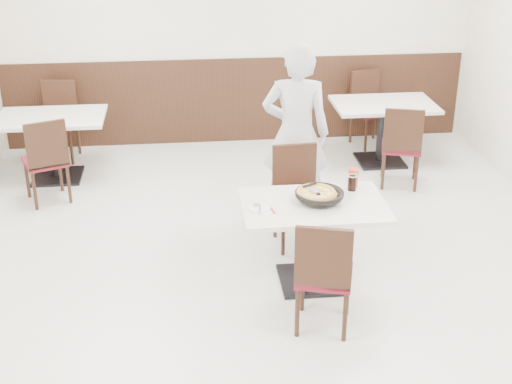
{
  "coord_description": "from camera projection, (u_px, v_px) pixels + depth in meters",
  "views": [
    {
      "loc": [
        -0.72,
        -5.4,
        3.27
      ],
      "look_at": [
        -0.16,
        -0.3,
        0.95
      ],
      "focal_mm": 50.0,
      "sensor_mm": 36.0,
      "label": 1
    }
  ],
  "objects": [
    {
      "name": "chair_far",
      "position": [
        298.0,
        199.0,
        6.64
      ],
      "size": [
        0.45,
        0.45,
        0.95
      ],
      "primitive_type": null,
      "rotation": [
        0.0,
        0.0,
        3.22
      ],
      "color": "black",
      "rests_on": "floor"
    },
    {
      "name": "pizza_server",
      "position": [
        315.0,
        191.0,
        5.91
      ],
      "size": [
        0.09,
        0.1,
        0.0
      ],
      "primitive_type": "cube",
      "rotation": [
        0.0,
        0.0,
        0.23
      ],
      "color": "white",
      "rests_on": "pizza"
    },
    {
      "name": "side_plate",
      "position": [
        260.0,
        208.0,
        5.8
      ],
      "size": [
        0.19,
        0.19,
        0.01
      ],
      "primitive_type": "cylinder",
      "rotation": [
        0.0,
        0.0,
        0.05
      ],
      "color": "silver",
      "rests_on": "napkin"
    },
    {
      "name": "bg_chair_right_far",
      "position": [
        371.0,
        110.0,
        9.12
      ],
      "size": [
        0.53,
        0.53,
        0.95
      ],
      "primitive_type": null,
      "rotation": [
        0.0,
        0.0,
        3.46
      ],
      "color": "black",
      "rests_on": "floor"
    },
    {
      "name": "napkin",
      "position": [
        263.0,
        210.0,
        5.78
      ],
      "size": [
        0.19,
        0.19,
        0.0
      ],
      "primitive_type": "cube",
      "rotation": [
        0.0,
        0.0,
        0.19
      ],
      "color": "white",
      "rests_on": "main_table"
    },
    {
      "name": "wall_back",
      "position": [
        236.0,
        34.0,
        8.9
      ],
      "size": [
        6.0,
        0.04,
        2.8
      ],
      "primitive_type": "cube",
      "color": "beige",
      "rests_on": "floor"
    },
    {
      "name": "red_cup",
      "position": [
        353.0,
        178.0,
        6.2
      ],
      "size": [
        0.09,
        0.09,
        0.16
      ],
      "primitive_type": "cylinder",
      "rotation": [
        0.0,
        0.0,
        0.05
      ],
      "color": "#B63611",
      "rests_on": "main_table"
    },
    {
      "name": "floor",
      "position": [
        271.0,
        275.0,
        6.31
      ],
      "size": [
        7.0,
        7.0,
        0.0
      ],
      "primitive_type": "plane",
      "color": "beige",
      "rests_on": "ground"
    },
    {
      "name": "bg_chair_left_near",
      "position": [
        45.0,
        159.0,
        7.55
      ],
      "size": [
        0.55,
        0.55,
        0.95
      ],
      "primitive_type": null,
      "rotation": [
        0.0,
        0.0,
        0.38
      ],
      "color": "black",
      "rests_on": "floor"
    },
    {
      "name": "bg_table_left",
      "position": [
        55.0,
        147.0,
        8.16
      ],
      "size": [
        1.22,
        0.84,
        0.75
      ],
      "primitive_type": null,
      "rotation": [
        0.0,
        0.0,
        0.03
      ],
      "color": "silver",
      "rests_on": "floor"
    },
    {
      "name": "bg_chair_left_far",
      "position": [
        58.0,
        122.0,
        8.66
      ],
      "size": [
        0.47,
        0.47,
        0.95
      ],
      "primitive_type": null,
      "rotation": [
        0.0,
        0.0,
        3.02
      ],
      "color": "black",
      "rests_on": "floor"
    },
    {
      "name": "trivet",
      "position": [
        316.0,
        201.0,
        5.91
      ],
      "size": [
        0.12,
        0.12,
        0.04
      ],
      "primitive_type": "cylinder",
      "rotation": [
        0.0,
        0.0,
        0.05
      ],
      "color": "black",
      "rests_on": "main_table"
    },
    {
      "name": "bg_chair_right_near",
      "position": [
        401.0,
        145.0,
        7.94
      ],
      "size": [
        0.52,
        0.52,
        0.95
      ],
      "primitive_type": null,
      "rotation": [
        0.0,
        0.0,
        -0.28
      ],
      "color": "black",
      "rests_on": "floor"
    },
    {
      "name": "pizza_pan",
      "position": [
        319.0,
        197.0,
        5.92
      ],
      "size": [
        0.34,
        0.34,
        0.01
      ],
      "primitive_type": "cylinder",
      "rotation": [
        0.0,
        0.0,
        0.05
      ],
      "color": "black",
      "rests_on": "trivet"
    },
    {
      "name": "cola_glass",
      "position": [
        352.0,
        183.0,
        6.12
      ],
      "size": [
        0.08,
        0.08,
        0.13
      ],
      "primitive_type": "cylinder",
      "rotation": [
        0.0,
        0.0,
        0.05
      ],
      "color": "black",
      "rests_on": "main_table"
    },
    {
      "name": "fork",
      "position": [
        260.0,
        209.0,
        5.76
      ],
      "size": [
        0.04,
        0.17,
        0.0
      ],
      "primitive_type": "cube",
      "rotation": [
        0.0,
        0.0,
        -0.16
      ],
      "color": "white",
      "rests_on": "side_plate"
    },
    {
      "name": "diner_person",
      "position": [
        296.0,
        134.0,
        6.98
      ],
      "size": [
        0.73,
        0.54,
        1.83
      ],
      "primitive_type": "imported",
      "rotation": [
        0.0,
        0.0,
        2.97
      ],
      "color": "silver",
      "rests_on": "floor"
    },
    {
      "name": "chair_near",
      "position": [
        324.0,
        273.0,
        5.42
      ],
      "size": [
        0.52,
        0.52,
        0.95
      ],
      "primitive_type": null,
      "rotation": [
        0.0,
        0.0,
        -0.28
      ],
      "color": "black",
      "rests_on": "floor"
    },
    {
      "name": "bg_table_right",
      "position": [
        382.0,
        133.0,
        8.61
      ],
      "size": [
        1.25,
        0.88,
        0.75
      ],
      "primitive_type": null,
      "rotation": [
        0.0,
        0.0,
        -0.06
      ],
      "color": "silver",
      "rests_on": "floor"
    },
    {
      "name": "pizza",
      "position": [
        316.0,
        194.0,
        5.93
      ],
      "size": [
        0.37,
        0.37,
        0.02
      ],
      "primitive_type": "cylinder",
      "rotation": [
        0.0,
        0.0,
        0.05
      ],
      "color": "gold",
      "rests_on": "pizza_pan"
    },
    {
      "name": "wainscot_back",
      "position": [
        237.0,
        100.0,
        9.23
      ],
      "size": [
        5.9,
        0.03,
        1.1
      ],
      "primitive_type": "cube",
      "color": "black",
      "rests_on": "floor"
    },
    {
      "name": "main_table",
      "position": [
        313.0,
        243.0,
        6.06
      ],
      "size": [
        1.24,
        0.86,
        0.75
      ],
      "primitive_type": null,
      "rotation": [
        0.0,
        0.0,
        0.05
      ],
      "color": "silver",
      "rests_on": "floor"
    }
  ]
}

